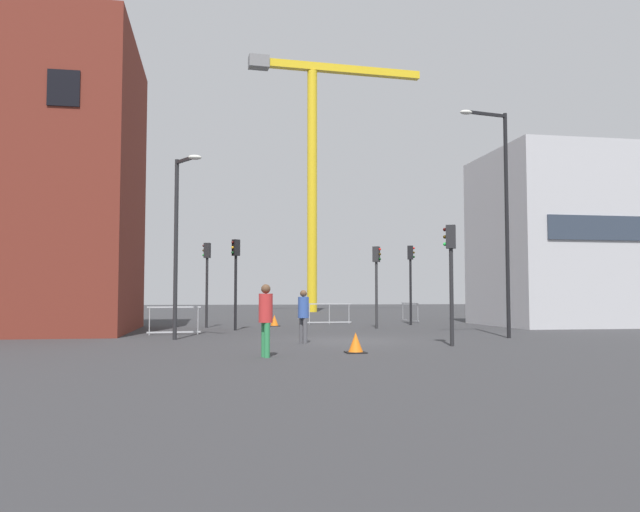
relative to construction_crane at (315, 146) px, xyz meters
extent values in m
plane|color=#333335|center=(-4.87, -35.94, -15.05)|extent=(160.00, 160.00, 0.00)
cube|color=maroon|center=(-17.40, -28.94, -9.01)|extent=(9.87, 8.87, 12.09)
cube|color=black|center=(-14.44, -33.40, -6.28)|extent=(1.10, 0.06, 1.30)
cube|color=#B7B7BC|center=(10.19, -27.21, -10.75)|extent=(11.61, 7.07, 8.61)
cylinder|color=yellow|center=(-0.31, -0.02, -4.07)|extent=(0.90, 0.90, 21.96)
cube|color=yellow|center=(2.38, 0.16, 7.31)|extent=(15.39, 1.76, 0.70)
cube|color=slate|center=(-5.22, -0.36, 7.31)|extent=(1.88, 1.32, 1.10)
cylinder|color=black|center=(1.08, -35.51, -11.04)|extent=(0.14, 0.14, 8.02)
cube|color=black|center=(0.28, -35.66, -7.13)|extent=(1.62, 0.40, 0.10)
ellipsoid|color=silver|center=(-0.52, -35.81, -7.15)|extent=(0.44, 0.24, 0.16)
cylinder|color=#232326|center=(-10.46, -34.38, -11.97)|extent=(0.14, 0.14, 6.17)
cube|color=#232326|center=(-10.14, -34.90, -8.99)|extent=(0.71, 1.09, 0.10)
ellipsoid|color=silver|center=(-9.83, -35.42, -9.01)|extent=(0.44, 0.24, 0.16)
cylinder|color=#232326|center=(-9.45, -26.49, -13.44)|extent=(0.12, 0.12, 3.23)
cube|color=#232326|center=(-9.45, -26.49, -11.47)|extent=(0.34, 0.31, 0.70)
sphere|color=#390605|center=(-9.61, -26.44, -11.25)|extent=(0.11, 0.11, 0.11)
sphere|color=#3C2905|center=(-9.61, -26.44, -11.47)|extent=(0.11, 0.11, 0.11)
sphere|color=green|center=(-9.61, -26.44, -11.69)|extent=(0.11, 0.11, 0.11)
cylinder|color=#2D2D30|center=(-1.89, -28.60, -13.55)|extent=(0.12, 0.12, 3.00)
cube|color=#2D2D30|center=(-1.89, -28.60, -11.70)|extent=(0.37, 0.36, 0.70)
sphere|color=red|center=(-1.75, -28.71, -11.48)|extent=(0.11, 0.11, 0.11)
sphere|color=#3C2905|center=(-1.75, -28.71, -11.70)|extent=(0.11, 0.11, 0.11)
sphere|color=#07330F|center=(-1.75, -28.71, -11.92)|extent=(0.11, 0.11, 0.11)
cylinder|color=black|center=(0.70, -25.53, -13.40)|extent=(0.12, 0.12, 3.31)
cube|color=black|center=(0.70, -25.53, -11.40)|extent=(0.35, 0.32, 0.70)
sphere|color=red|center=(0.86, -25.60, -11.18)|extent=(0.11, 0.11, 0.11)
sphere|color=#3C2905|center=(0.86, -25.60, -11.40)|extent=(0.11, 0.11, 0.11)
sphere|color=#07330F|center=(0.86, -25.60, -11.62)|extent=(0.11, 0.11, 0.11)
cylinder|color=black|center=(-8.21, -28.94, -13.45)|extent=(0.12, 0.12, 3.20)
cube|color=black|center=(-8.21, -28.94, -11.51)|extent=(0.37, 0.35, 0.70)
sphere|color=#390605|center=(-8.36, -29.04, -11.29)|extent=(0.11, 0.11, 0.11)
sphere|color=#F2A514|center=(-8.36, -29.04, -11.51)|extent=(0.11, 0.11, 0.11)
sphere|color=#07330F|center=(-8.36, -29.04, -11.73)|extent=(0.11, 0.11, 0.11)
cylinder|color=#232326|center=(-2.21, -38.57, -13.61)|extent=(0.12, 0.12, 2.90)
cube|color=#232326|center=(-2.21, -38.57, -11.81)|extent=(0.35, 0.34, 0.70)
sphere|color=#390605|center=(-2.37, -38.50, -11.59)|extent=(0.11, 0.11, 0.11)
sphere|color=#3C2905|center=(-2.37, -38.50, -11.81)|extent=(0.11, 0.11, 0.11)
sphere|color=green|center=(-2.37, -38.50, -12.03)|extent=(0.11, 0.11, 0.11)
cylinder|color=#4C4C51|center=(-6.44, -36.63, -14.66)|extent=(0.14, 0.14, 0.79)
cylinder|color=#4C4C51|center=(-6.35, -36.81, -14.66)|extent=(0.14, 0.14, 0.79)
cylinder|color=#33519E|center=(-6.39, -36.72, -13.93)|extent=(0.34, 0.34, 0.66)
sphere|color=brown|center=(-6.39, -36.72, -13.50)|extent=(0.21, 0.21, 0.21)
cylinder|color=#2D844C|center=(-7.92, -41.17, -14.63)|extent=(0.14, 0.14, 0.84)
cylinder|color=#2D844C|center=(-7.97, -40.97, -14.63)|extent=(0.14, 0.14, 0.84)
cylinder|color=red|center=(-7.95, -41.07, -13.86)|extent=(0.34, 0.34, 0.70)
sphere|color=brown|center=(-7.95, -41.07, -13.40)|extent=(0.23, 0.23, 0.23)
cube|color=gray|center=(1.63, -22.50, -14.00)|extent=(0.29, 2.28, 0.06)
cube|color=gray|center=(1.63, -22.50, -14.95)|extent=(0.29, 2.28, 0.06)
cylinder|color=gray|center=(1.74, -23.52, -14.53)|extent=(0.04, 0.04, 1.05)
cylinder|color=gray|center=(1.63, -22.50, -14.53)|extent=(0.04, 0.04, 1.05)
cylinder|color=gray|center=(1.53, -21.48, -14.53)|extent=(0.04, 0.04, 1.05)
cube|color=#B2B5BA|center=(-10.64, -31.65, -14.00)|extent=(2.00, 0.28, 0.06)
cube|color=#B2B5BA|center=(-10.64, -31.65, -14.95)|extent=(2.00, 0.28, 0.06)
cylinder|color=#B2B5BA|center=(-11.53, -31.75, -14.53)|extent=(0.04, 0.04, 1.05)
cylinder|color=#B2B5BA|center=(-10.64, -31.65, -14.53)|extent=(0.04, 0.04, 1.05)
cylinder|color=#B2B5BA|center=(-9.74, -31.55, -14.53)|extent=(0.04, 0.04, 1.05)
cube|color=#B2B5BA|center=(-3.18, -23.89, -14.00)|extent=(2.37, 0.28, 0.06)
cube|color=#B2B5BA|center=(-3.18, -23.89, -14.95)|extent=(2.37, 0.28, 0.06)
cylinder|color=#B2B5BA|center=(-4.24, -23.99, -14.53)|extent=(0.04, 0.04, 1.05)
cylinder|color=#B2B5BA|center=(-3.18, -23.89, -14.53)|extent=(0.04, 0.04, 1.05)
cylinder|color=#B2B5BA|center=(-2.11, -23.79, -14.53)|extent=(0.04, 0.04, 1.05)
cube|color=black|center=(-6.21, -25.62, -15.04)|extent=(0.54, 0.54, 0.03)
cone|color=orange|center=(-6.21, -25.62, -14.78)|extent=(0.41, 0.41, 0.54)
cube|color=black|center=(-5.53, -40.28, -15.04)|extent=(0.53, 0.53, 0.03)
cone|color=orange|center=(-5.53, -40.28, -14.79)|extent=(0.40, 0.40, 0.53)
camera|label=1|loc=(-9.27, -56.67, -13.54)|focal=35.95mm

